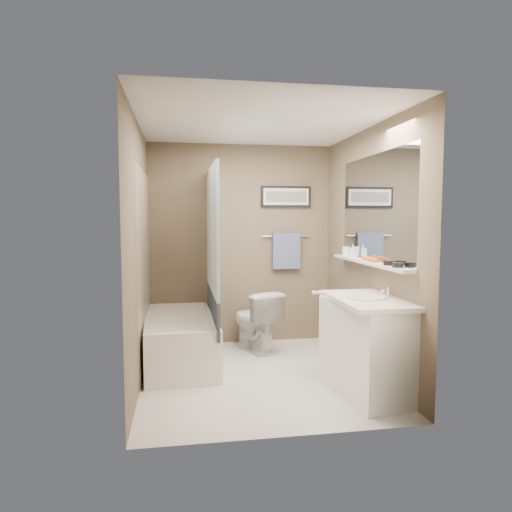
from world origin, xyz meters
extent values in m
plane|color=silver|center=(0.00, 0.00, 0.00)|extent=(2.50, 2.50, 0.00)
cube|color=silver|center=(0.00, 0.00, 2.38)|extent=(2.20, 2.50, 0.04)
cube|color=brown|center=(0.00, 1.23, 1.20)|extent=(2.20, 0.04, 2.40)
cube|color=brown|center=(0.00, -1.23, 1.20)|extent=(2.20, 0.04, 2.40)
cube|color=brown|center=(-1.08, 0.00, 1.20)|extent=(0.04, 2.50, 2.40)
cube|color=brown|center=(1.08, 0.00, 1.20)|extent=(0.04, 2.50, 2.40)
cube|color=#C0A891|center=(-1.09, 0.50, 1.00)|extent=(0.02, 1.55, 2.00)
cylinder|color=silver|center=(-0.40, 0.50, 2.05)|extent=(0.02, 1.55, 0.02)
cube|color=white|center=(-0.40, 0.50, 1.40)|extent=(0.03, 1.45, 1.28)
cube|color=#28384C|center=(-0.40, 0.50, 0.58)|extent=(0.03, 1.45, 0.36)
cube|color=silver|center=(1.09, -0.15, 1.62)|extent=(0.02, 1.60, 1.00)
cube|color=silver|center=(1.04, -0.15, 1.10)|extent=(0.12, 1.60, 0.03)
cylinder|color=silver|center=(0.55, 1.22, 1.30)|extent=(0.60, 0.02, 0.02)
cube|color=#7E8AB8|center=(0.55, 1.20, 1.12)|extent=(0.34, 0.05, 0.44)
cube|color=black|center=(0.55, 1.23, 1.78)|extent=(0.62, 0.02, 0.26)
cube|color=white|center=(0.55, 1.22, 1.78)|extent=(0.56, 0.00, 0.20)
cube|color=#595959|center=(0.55, 1.22, 1.78)|extent=(0.50, 0.00, 0.13)
cube|color=silver|center=(0.55, -1.24, 1.00)|extent=(0.80, 0.02, 2.00)
cylinder|color=silver|center=(0.22, -1.19, 1.00)|extent=(0.10, 0.02, 0.02)
cube|color=white|center=(-0.75, 0.53, 0.25)|extent=(0.78, 1.53, 0.50)
cube|color=white|center=(-0.75, 0.53, 0.50)|extent=(0.56, 1.36, 0.02)
imported|color=white|center=(0.10, 0.86, 0.35)|extent=(0.61, 0.78, 0.70)
cube|color=white|center=(0.85, -0.60, 0.40)|extent=(0.61, 0.96, 0.80)
cube|color=white|center=(0.84, -0.60, 0.82)|extent=(0.54, 0.96, 0.04)
cylinder|color=silver|center=(0.83, -0.60, 0.85)|extent=(0.34, 0.34, 0.01)
cylinder|color=silver|center=(1.03, -0.60, 0.89)|extent=(0.02, 0.02, 0.10)
sphere|color=silver|center=(1.03, -0.50, 0.87)|extent=(0.05, 0.05, 0.05)
cylinder|color=black|center=(1.04, -0.75, 1.14)|extent=(0.09, 0.09, 0.04)
cylinder|color=black|center=(1.04, -0.58, 1.14)|extent=(0.09, 0.09, 0.04)
cylinder|color=#D5491E|center=(1.04, -0.25, 1.14)|extent=(0.04, 0.22, 0.04)
cylinder|color=#BF5F1B|center=(1.04, -0.13, 1.14)|extent=(0.04, 0.22, 0.04)
cube|color=pink|center=(1.04, 0.07, 1.12)|extent=(0.04, 0.16, 0.01)
cylinder|color=white|center=(1.04, 0.44, 1.17)|extent=(0.08, 0.08, 0.10)
imported|color=#999999|center=(1.04, 0.25, 1.18)|extent=(0.07, 0.07, 0.14)
camera|label=1|loc=(-0.73, -4.23, 1.52)|focal=32.00mm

